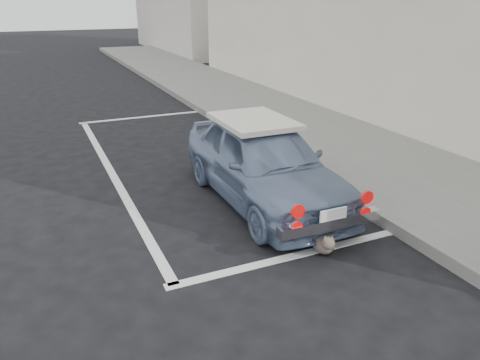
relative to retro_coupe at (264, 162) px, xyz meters
The scene contains 7 objects.
ground 1.43m from the retro_coupe, 130.31° to the right, with size 80.00×80.00×0.00m, color black.
sidewalk 2.61m from the retro_coupe, 23.06° to the left, with size 2.80×40.00×0.15m, color slate.
pline_rear 1.64m from the retro_coupe, 103.04° to the right, with size 3.00×0.12×0.01m, color silver.
pline_front 5.54m from the retro_coupe, 93.61° to the left, with size 3.00×0.12×0.01m, color silver.
pline_side 2.72m from the retro_coupe, 131.11° to the left, with size 0.12×7.00×0.01m, color silver.
retro_coupe is the anchor object (origin of this frame).
cat 1.61m from the retro_coupe, 91.54° to the right, with size 0.33×0.53×0.29m.
Camera 1 is at (-1.92, -4.34, 2.66)m, focal length 35.00 mm.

